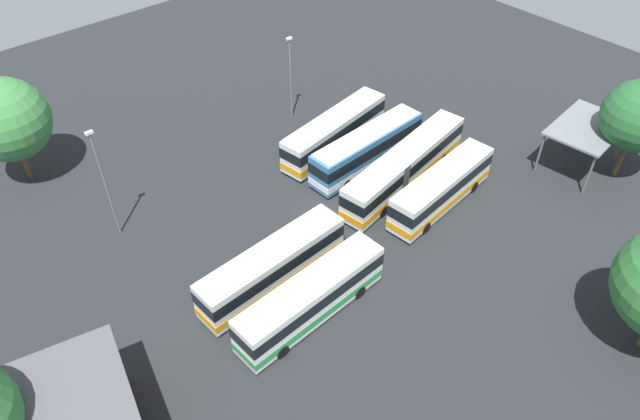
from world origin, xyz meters
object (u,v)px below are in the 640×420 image
Objects in this scene: bus_row1_slot0 at (442,188)px; tree_south_edge at (639,116)px; lamp_post_mid_lot at (290,75)px; tree_northeast at (7,120)px; bus_row1_slot1 at (404,166)px; bus_row0_slot1 at (273,266)px; maintenance_shelter at (588,129)px; bus_row1_slot3 at (335,131)px; bus_row0_slot0 at (311,298)px; lamp_post_by_building at (104,181)px; bus_row1_slot2 at (367,148)px.

tree_south_edge is (15.05, -7.75, 4.27)m from bus_row1_slot0.
lamp_post_mid_lot is 25.13m from tree_northeast.
bus_row0_slot1 is at bearing -173.88° from bus_row1_slot1.
bus_row0_slot1 is 1.53× the size of maintenance_shelter.
tree_south_edge is at bearing -50.52° from bus_row1_slot3.
tree_northeast reaches higher than maintenance_shelter.
bus_row1_slot3 is 7.50m from lamp_post_mid_lot.
bus_row0_slot0 is 17.90m from lamp_post_by_building.
bus_row0_slot1 is 16.16m from bus_row1_slot2.
tree_south_edge is (39.57, -34.37, 0.14)m from tree_northeast.
bus_row0_slot0 is 15.80m from bus_row1_slot0.
lamp_post_mid_lot reaches higher than bus_row0_slot0.
maintenance_shelter is 4.04m from tree_south_edge.
bus_row1_slot0 is 14.59m from maintenance_shelter.
bus_row1_slot0 is 1.36× the size of lamp_post_mid_lot.
lamp_post_by_building is at bearing 172.14° from bus_row1_slot3.
maintenance_shelter reaches higher than bus_row0_slot1.
bus_row0_slot1 is 15.79m from bus_row1_slot1.
bus_row0_slot1 is at bearing -159.45° from bus_row1_slot2.
bus_row1_slot2 is 11.20m from lamp_post_mid_lot.
bus_row0_slot0 and bus_row1_slot3 have the same top height.
bus_row1_slot3 is 1.32× the size of tree_northeast.
bus_row1_slot1 is (15.70, 1.68, 0.00)m from bus_row0_slot1.
lamp_post_by_building reaches higher than bus_row1_slot2.
bus_row0_slot0 is 1.25× the size of tree_northeast.
maintenance_shelter is (13.68, -4.64, 2.08)m from bus_row1_slot0.
tree_south_edge is at bearing -66.19° from maintenance_shelter.
tree_northeast reaches higher than bus_row0_slot1.
tree_northeast is (-8.81, 28.35, 4.13)m from bus_row0_slot0.
bus_row0_slot1 is 1.24× the size of lamp_post_by_building.
lamp_post_mid_lot is at bearing 91.91° from bus_row1_slot1.
bus_row1_slot0 is 1.22× the size of tree_northeast.
lamp_post_mid_lot reaches higher than bus_row1_slot3.
bus_row1_slot2 is at bearing -84.46° from bus_row1_slot3.
tree_northeast is (-24.35, 22.63, 4.13)m from bus_row1_slot1.
bus_row1_slot3 is at bearing -93.78° from lamp_post_mid_lot.
tree_northeast is (-2.68, 11.88, 0.73)m from lamp_post_by_building.
tree_northeast is at bearing 140.70° from maintenance_shelter.
lamp_post_mid_lot is at bearing 10.91° from lamp_post_by_building.
bus_row0_slot1 is at bearing 166.78° from maintenance_shelter.
bus_row1_slot2 is 22.69m from tree_south_edge.
bus_row1_slot0 is at bearing -8.25° from bus_row0_slot1.
maintenance_shelter is at bearing -39.30° from tree_northeast.
bus_row1_slot3 is at bearing 96.89° from bus_row1_slot1.
bus_row1_slot2 is 22.41m from lamp_post_by_building.
tree_northeast is (-23.86, 7.80, 1.33)m from lamp_post_mid_lot.
lamp_post_mid_lot is (0.46, 6.94, 2.80)m from bus_row1_slot3.
tree_south_edge reaches higher than maintenance_shelter.
bus_row1_slot0 is at bearing 161.27° from maintenance_shelter.
bus_row1_slot1 is at bearing 20.20° from bus_row0_slot0.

